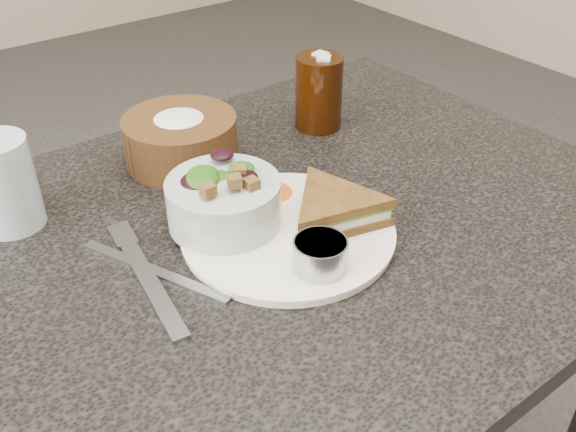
# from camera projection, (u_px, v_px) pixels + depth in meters

# --- Properties ---
(dining_table) EXTENTS (1.00, 0.70, 0.75)m
(dining_table) POSITION_uv_depth(u_px,v_px,m) (265.00, 427.00, 0.99)
(dining_table) COLOR black
(dining_table) RESTS_ON floor
(dinner_plate) EXTENTS (0.25, 0.25, 0.01)m
(dinner_plate) POSITION_uv_depth(u_px,v_px,m) (288.00, 233.00, 0.77)
(dinner_plate) COLOR white
(dinner_plate) RESTS_ON dining_table
(sandwich) EXTENTS (0.18, 0.18, 0.04)m
(sandwich) POSITION_uv_depth(u_px,v_px,m) (334.00, 209.00, 0.77)
(sandwich) COLOR brown
(sandwich) RESTS_ON dinner_plate
(salad_bowl) EXTENTS (0.17, 0.17, 0.08)m
(salad_bowl) POSITION_uv_depth(u_px,v_px,m) (224.00, 195.00, 0.76)
(salad_bowl) COLOR #A3B2A9
(salad_bowl) RESTS_ON dinner_plate
(dressing_ramekin) EXTENTS (0.08, 0.08, 0.04)m
(dressing_ramekin) POSITION_uv_depth(u_px,v_px,m) (320.00, 255.00, 0.70)
(dressing_ramekin) COLOR #94979E
(dressing_ramekin) RESTS_ON dinner_plate
(orange_wedge) EXTENTS (0.07, 0.07, 0.02)m
(orange_wedge) POSITION_uv_depth(u_px,v_px,m) (272.00, 185.00, 0.82)
(orange_wedge) COLOR #FF5C12
(orange_wedge) RESTS_ON dinner_plate
(fork) EXTENTS (0.05, 0.20, 0.01)m
(fork) POSITION_uv_depth(u_px,v_px,m) (150.00, 282.00, 0.70)
(fork) COLOR #969BA3
(fork) RESTS_ON dining_table
(knife) EXTENTS (0.09, 0.19, 0.00)m
(knife) POSITION_uv_depth(u_px,v_px,m) (154.00, 271.00, 0.72)
(knife) COLOR #93989D
(knife) RESTS_ON dining_table
(bread_basket) EXTENTS (0.20, 0.20, 0.09)m
(bread_basket) POSITION_uv_depth(u_px,v_px,m) (180.00, 132.00, 0.90)
(bread_basket) COLOR #462E15
(bread_basket) RESTS_ON dining_table
(cola_glass) EXTENTS (0.09, 0.09, 0.12)m
(cola_glass) POSITION_uv_depth(u_px,v_px,m) (319.00, 89.00, 0.98)
(cola_glass) COLOR black
(cola_glass) RESTS_ON dining_table
(water_glass) EXTENTS (0.09, 0.09, 0.12)m
(water_glass) POSITION_uv_depth(u_px,v_px,m) (4.00, 184.00, 0.76)
(water_glass) COLOR silver
(water_glass) RESTS_ON dining_table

